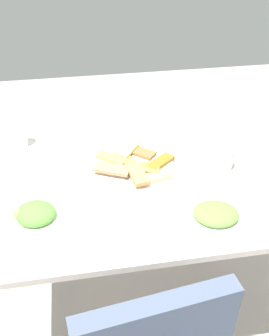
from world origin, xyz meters
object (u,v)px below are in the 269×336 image
Objects in this scene: pide_platter at (134,167)px; salad_plate_rice at (216,215)px; fork at (233,125)px; dining_table at (136,193)px; soda_can at (19,133)px; drinking_glass at (223,158)px; salad_plate_greens at (36,215)px; paper_napkin at (235,128)px; spoon at (236,129)px.

salad_plate_rice is at bearing 124.87° from pide_platter.
salad_plate_rice reaches higher than fork.
dining_table is 10.10× the size of soda_can.
dining_table is 0.37m from drinking_glass.
salad_plate_greens is at bearing 14.23° from drinking_glass.
soda_can is 0.89× the size of paper_napkin.
soda_can is at bearing -34.21° from dining_table.
pide_platter is (0.00, -0.04, 0.10)m from dining_table.
soda_can reaches higher than dining_table.
dining_table is 0.61m from paper_napkin.
soda_can is at bearing -1.70° from fork.
soda_can reaches higher than spoon.
spoon is (-0.30, -0.56, -0.01)m from salad_plate_rice.
salad_plate_rice is 1.23× the size of fork.
fork is (-0.17, -0.31, -0.04)m from drinking_glass.
drinking_glass is at bearing -114.36° from salad_plate_rice.
soda_can is at bearing -5.26° from spoon.
soda_can reaches higher than drinking_glass.
drinking_glass is at bearing -179.57° from dining_table.
fork is at bearing -152.47° from pide_platter.
fork is (-0.52, -0.32, 0.09)m from dining_table.
paper_napkin is at bearing 179.35° from soda_can.
salad_plate_greens is 1.02m from fork.
salad_plate_greens is 0.60m from salad_plate_rice.
dining_table is 0.10m from pide_platter.
paper_napkin is (-0.52, -0.30, 0.08)m from dining_table.
spoon is at bearing -121.78° from drinking_glass.
salad_plate_greens is (0.37, 0.22, 0.01)m from pide_platter.
drinking_glass is 0.33m from spoon.
spoon is at bearing -152.73° from salad_plate_greens.
fork is at bearing -116.71° from salad_plate_rice.
soda_can reaches higher than pide_platter.
pide_platter is at bearing 149.67° from soda_can.
fork is at bearing -148.84° from dining_table.
paper_napkin is 0.75× the size of fork.
paper_napkin is at bearing -150.31° from dining_table.
drinking_glass reaches higher than spoon.
salad_plate_rice is 1.63× the size of paper_napkin.
soda_can is (0.08, -0.49, 0.04)m from salad_plate_greens.
fork is 0.96× the size of spoon.
dining_table is 0.37m from salad_plate_rice.
pide_platter reaches higher than paper_napkin.
salad_plate_rice reaches higher than spoon.
paper_napkin is 0.02m from spoon.
soda_can is at bearing -80.24° from salad_plate_greens.
salad_plate_rice is (-0.22, 0.28, 0.10)m from dining_table.
pide_platter is at bearing 20.78° from spoon.
paper_napkin is at bearing -120.18° from drinking_glass.
paper_napkin is 0.72× the size of spoon.
fork is (-0.97, -0.01, -0.06)m from soda_can.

